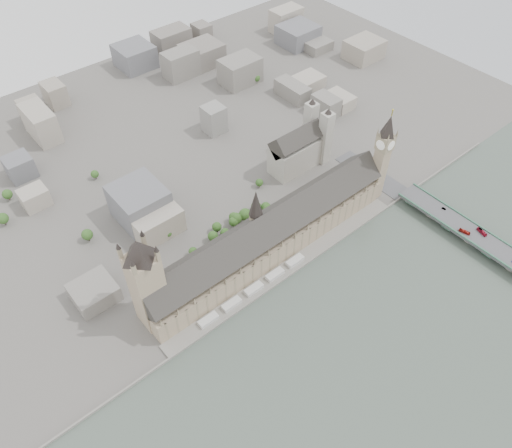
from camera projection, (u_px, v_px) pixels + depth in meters
ground at (282, 264)px, 467.20m from camera, size 900.00×900.00×0.00m
river_thames at (426, 394)px, 380.60m from camera, size 600.00×600.00×0.00m
embankment_wall at (293, 273)px, 458.23m from camera, size 600.00×1.50×3.00m
river_terrace at (287, 268)px, 462.54m from camera, size 270.00×15.00×2.00m
terrace_tents at (254, 289)px, 443.05m from camera, size 118.00×7.00×4.00m
palace_of_westminster at (269, 236)px, 460.98m from camera, size 265.00×40.73×55.44m
elizabeth_tower at (383, 152)px, 489.61m from camera, size 17.00×17.00×107.50m
victoria_tower at (145, 279)px, 387.04m from camera, size 30.00×30.00×100.00m
central_tower at (256, 211)px, 434.22m from camera, size 13.00×13.00×48.00m
westminster_bridge at (464, 232)px, 488.64m from camera, size 25.00×325.00×10.25m
bridge_parapets at (508, 255)px, 461.13m from camera, size 25.00×235.00×1.15m
westminster_abbey at (300, 147)px, 547.46m from camera, size 68.00×36.00×64.00m
city_skyline_inland at (142, 128)px, 581.93m from camera, size 720.00×360.00×38.00m
park_trees at (234, 228)px, 488.83m from camera, size 110.00×30.00×15.00m
red_bus_north at (465, 232)px, 479.63m from camera, size 5.34×11.20×3.04m
red_bus_south at (482, 232)px, 479.37m from camera, size 5.61×11.93×3.24m
car_silver at (444, 209)px, 502.27m from camera, size 2.42×4.49×1.41m
car_approach at (371, 163)px, 551.34m from camera, size 4.01×6.08×1.64m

